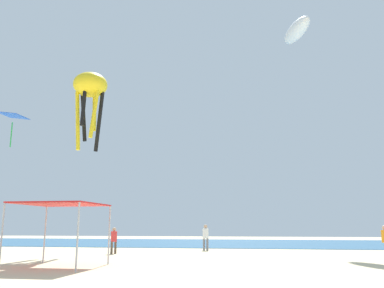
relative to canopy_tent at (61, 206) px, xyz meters
name	(u,v)px	position (x,y,z in m)	size (l,w,h in m)	color
ground	(188,277)	(5.87, -1.83, -2.57)	(110.00, 110.00, 0.10)	beige
ocean_strip	(237,243)	(5.87, 26.37, -2.50)	(110.00, 21.72, 0.03)	#28608C
canopy_tent	(61,206)	(0.00, 0.00, 0.00)	(3.24, 3.32, 2.65)	#B2B2B7
person_near_tent	(114,238)	(-0.71, 8.41, -1.57)	(0.38, 0.39, 1.61)	brown
person_far_shore	(206,235)	(4.43, 13.12, -1.46)	(0.43, 0.43, 1.80)	slate
kite_octopus_yellow	(90,89)	(-3.06, 8.95, 8.56)	(2.61, 2.61, 5.55)	yellow
kite_diamond_blue	(13,117)	(-7.41, 6.92, 6.16)	(1.61, 1.62, 2.25)	blue
kite_inflatable_white	(297,30)	(12.01, 17.61, 16.04)	(2.84, 4.82, 1.71)	white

